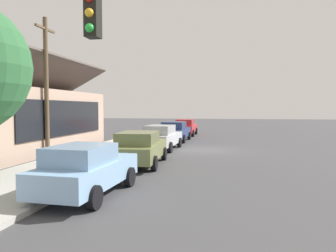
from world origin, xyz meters
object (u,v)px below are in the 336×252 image
car_skyblue (86,169)px  car_navy (175,131)px  traffic_light_main (16,66)px  utility_pole_wooden (46,85)px  fire_hydrant_red (152,137)px  car_cherry (186,127)px  car_silver (161,137)px  car_olive (140,148)px

car_skyblue → car_navy: 16.79m
car_navy → traffic_light_main: size_ratio=0.92×
car_skyblue → utility_pole_wooden: 9.25m
fire_hydrant_red → car_cherry: bearing=-11.2°
car_silver → utility_pole_wooden: size_ratio=0.63×
fire_hydrant_red → car_skyblue: bearing=-174.8°
car_skyblue → traffic_light_main: 4.64m
car_skyblue → utility_pole_wooden: size_ratio=0.59×
car_olive → car_silver: size_ratio=1.04×
car_navy → car_cherry: (5.67, -0.16, -0.00)m
car_olive → utility_pole_wooden: 6.47m
car_skyblue → traffic_light_main: traffic_light_main is taller
car_silver → car_cherry: (11.15, -0.18, -0.00)m
car_olive → utility_pole_wooden: bearing=73.7°
car_olive → car_silver: bearing=-1.5°
car_cherry → fire_hydrant_red: 8.07m
car_olive → car_silver: same height
car_skyblue → car_silver: (11.31, -0.06, 0.00)m
car_silver → fire_hydrant_red: size_ratio=6.67×
car_olive → fire_hydrant_red: car_olive is taller
utility_pole_wooden → traffic_light_main: bearing=-152.0°
fire_hydrant_red → utility_pole_wooden: bearing=152.5°
car_silver → car_navy: bearing=3.1°
car_skyblue → fire_hydrant_red: (14.55, 1.33, -0.32)m
car_cherry → fire_hydrant_red: bearing=169.4°
car_cherry → traffic_light_main: bearing=-179.2°
car_cherry → traffic_light_main: 26.38m
car_skyblue → car_silver: size_ratio=0.94×
car_skyblue → car_silver: bearing=3.0°
car_silver → car_cherry: bearing=2.4°
car_olive → car_skyblue: bearing=175.3°
car_olive → car_cherry: same height
car_silver → traffic_light_main: size_ratio=0.91×
car_silver → utility_pole_wooden: bearing=132.7°
car_olive → car_navy: same height
car_skyblue → car_navy: size_ratio=0.92×
car_navy → utility_pole_wooden: bearing=153.1°
car_navy → traffic_light_main: 20.75m
utility_pole_wooden → car_cherry: bearing=-19.7°
car_navy → traffic_light_main: traffic_light_main is taller
car_navy → utility_pole_wooden: size_ratio=0.64×
car_olive → car_cherry: 16.91m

